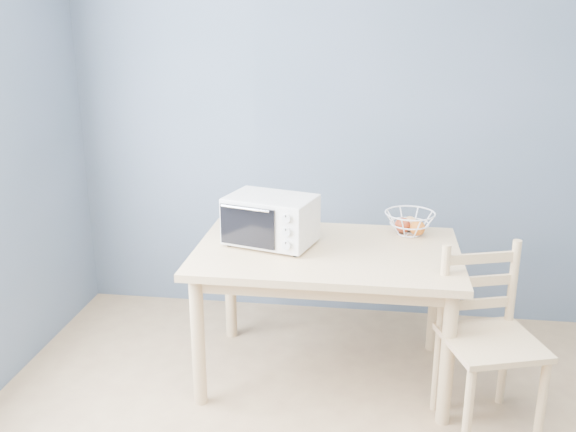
# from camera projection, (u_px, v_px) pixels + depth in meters

# --- Properties ---
(room) EXTENTS (4.01, 4.51, 2.61)m
(room) POSITION_uv_depth(u_px,v_px,m) (386.00, 245.00, 1.88)
(room) COLOR tan
(room) RESTS_ON ground
(dining_table) EXTENTS (1.40, 0.90, 0.75)m
(dining_table) POSITION_uv_depth(u_px,v_px,m) (327.00, 267.00, 3.44)
(dining_table) COLOR #DFB386
(dining_table) RESTS_ON ground
(toaster_oven) EXTENTS (0.52, 0.43, 0.27)m
(toaster_oven) POSITION_uv_depth(u_px,v_px,m) (268.00, 219.00, 3.44)
(toaster_oven) COLOR white
(toaster_oven) RESTS_ON dining_table
(fruit_basket) EXTENTS (0.37, 0.37, 0.13)m
(fruit_basket) POSITION_uv_depth(u_px,v_px,m) (410.00, 223.00, 3.62)
(fruit_basket) COLOR white
(fruit_basket) RESTS_ON dining_table
(dining_chair) EXTENTS (0.53, 0.53, 0.90)m
(dining_chair) POSITION_uv_depth(u_px,v_px,m) (487.00, 342.00, 3.07)
(dining_chair) COLOR #DFB386
(dining_chair) RESTS_ON ground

